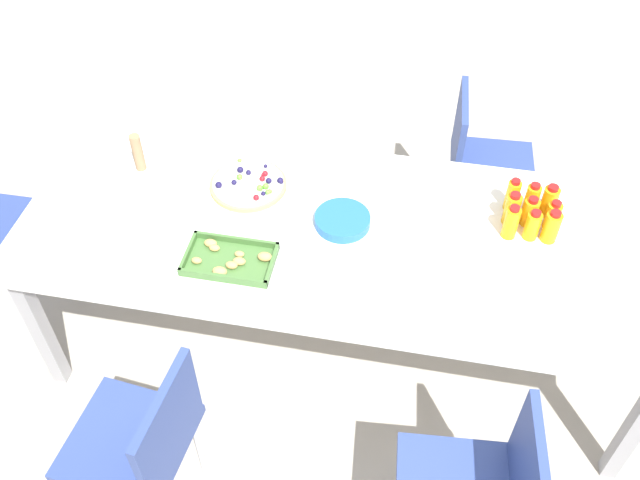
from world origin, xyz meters
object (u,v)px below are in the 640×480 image
at_px(napkin_stack, 443,242).
at_px(juice_bottle_0, 549,201).
at_px(plate_stack, 343,220).
at_px(juice_bottle_7, 532,225).
at_px(juice_bottle_4, 530,212).
at_px(juice_bottle_5, 512,209).
at_px(juice_bottle_6, 552,227).
at_px(juice_bottle_1, 532,199).
at_px(juice_bottle_2, 512,195).
at_px(snack_tray, 230,260).
at_px(chair_near_left, 479,158).
at_px(party_table, 341,240).
at_px(cardboard_tube, 138,152).
at_px(juice_bottle_8, 511,222).
at_px(fruit_pizza, 249,184).
at_px(juice_bottle_3, 553,216).
at_px(chair_far_right, 144,440).

bearing_deg(napkin_stack, juice_bottle_0, -148.20).
bearing_deg(plate_stack, juice_bottle_7, -174.65).
relative_size(juice_bottle_0, juice_bottle_4, 1.07).
bearing_deg(juice_bottle_5, juice_bottle_6, 155.20).
bearing_deg(juice_bottle_0, juice_bottle_4, 44.31).
height_order(juice_bottle_1, juice_bottle_4, juice_bottle_1).
relative_size(juice_bottle_2, plate_stack, 0.67).
bearing_deg(juice_bottle_0, snack_tray, 22.81).
bearing_deg(chair_near_left, juice_bottle_7, 10.11).
xyz_separation_m(party_table, juice_bottle_7, (-0.71, -0.10, 0.12)).
height_order(party_table, napkin_stack, napkin_stack).
xyz_separation_m(juice_bottle_7, cardboard_tube, (1.60, -0.10, 0.02)).
bearing_deg(plate_stack, snack_tray, 36.12).
bearing_deg(juice_bottle_8, juice_bottle_7, -174.28).
height_order(fruit_pizza, cardboard_tube, cardboard_tube).
relative_size(chair_near_left, juice_bottle_6, 5.78).
relative_size(juice_bottle_5, snack_tray, 0.44).
relative_size(juice_bottle_2, napkin_stack, 0.97).
xyz_separation_m(juice_bottle_0, juice_bottle_3, (-0.01, 0.08, -0.00)).
bearing_deg(snack_tray, juice_bottle_7, -162.61).
bearing_deg(party_table, juice_bottle_0, -162.73).
xyz_separation_m(chair_far_right, fruit_pizza, (-0.11, -1.04, 0.27)).
distance_m(snack_tray, cardboard_tube, 0.68).
xyz_separation_m(party_table, fruit_pizza, (0.41, -0.17, 0.07)).
relative_size(juice_bottle_1, fruit_pizza, 0.45).
height_order(juice_bottle_6, cardboard_tube, cardboard_tube).
height_order(juice_bottle_1, juice_bottle_6, same).
relative_size(juice_bottle_0, juice_bottle_5, 0.96).
bearing_deg(juice_bottle_7, napkin_stack, 16.57).
bearing_deg(party_table, snack_tray, 32.99).
bearing_deg(juice_bottle_0, juice_bottle_2, -1.49).
relative_size(juice_bottle_6, juice_bottle_8, 0.96).
bearing_deg(chair_near_left, plate_stack, -36.26).
bearing_deg(chair_near_left, juice_bottle_1, 12.79).
height_order(juice_bottle_8, plate_stack, juice_bottle_8).
relative_size(juice_bottle_8, napkin_stack, 1.00).
distance_m(juice_bottle_6, fruit_pizza, 1.20).
distance_m(juice_bottle_1, juice_bottle_5, 0.11).
bearing_deg(juice_bottle_3, juice_bottle_4, -4.15).
xyz_separation_m(chair_far_right, cardboard_tube, (0.36, -1.06, 0.34)).
relative_size(juice_bottle_6, cardboard_tube, 0.84).
distance_m(party_table, plate_stack, 0.08).
distance_m(juice_bottle_2, juice_bottle_6, 0.21).
relative_size(juice_bottle_4, juice_bottle_8, 0.87).
bearing_deg(juice_bottle_8, party_table, 8.07).
relative_size(juice_bottle_4, juice_bottle_5, 0.89).
distance_m(party_table, juice_bottle_1, 0.76).
xyz_separation_m(chair_near_left, juice_bottle_3, (-0.25, 0.68, 0.31)).
relative_size(fruit_pizza, plate_stack, 1.46).
xyz_separation_m(chair_near_left, snack_tray, (0.92, 1.09, 0.26)).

